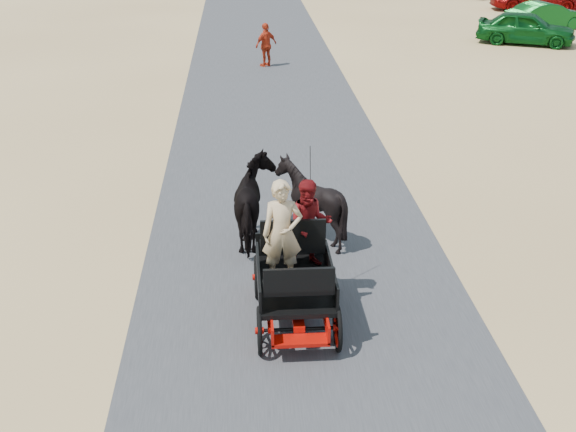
{
  "coord_description": "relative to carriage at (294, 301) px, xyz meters",
  "views": [
    {
      "loc": [
        -1.03,
        -9.56,
        6.79
      ],
      "look_at": [
        -0.2,
        2.44,
        1.2
      ],
      "focal_mm": 45.0,
      "sensor_mm": 36.0,
      "label": 1
    }
  ],
  "objects": [
    {
      "name": "car_b",
      "position": [
        14.65,
        25.67,
        0.31
      ],
      "size": [
        4.29,
        2.47,
        1.34
      ],
      "primitive_type": "imported",
      "rotation": [
        0.0,
        0.0,
        1.85
      ],
      "color": "#0C4C19",
      "rests_on": "ground"
    },
    {
      "name": "horse_left",
      "position": [
        -0.55,
        3.0,
        0.49
      ],
      "size": [
        0.91,
        2.01,
        1.7
      ],
      "primitive_type": "imported",
      "rotation": [
        0.0,
        0.0,
        3.14
      ],
      "color": "black",
      "rests_on": "ground"
    },
    {
      "name": "carriage",
      "position": [
        0.0,
        0.0,
        0.0
      ],
      "size": [
        1.3,
        2.4,
        0.72
      ],
      "primitive_type": null,
      "color": "black",
      "rests_on": "ground"
    },
    {
      "name": "car_a",
      "position": [
        12.29,
        22.16,
        0.38
      ],
      "size": [
        4.65,
        3.34,
        1.47
      ],
      "primitive_type": "imported",
      "rotation": [
        0.0,
        0.0,
        1.15
      ],
      "color": "#0C4C19",
      "rests_on": "ground"
    },
    {
      "name": "road",
      "position": [
        0.2,
        -0.84,
        -0.35
      ],
      "size": [
        6.0,
        140.0,
        0.01
      ],
      "primitive_type": "cube",
      "color": "#38383A",
      "rests_on": "ground"
    },
    {
      "name": "horse_right",
      "position": [
        0.55,
        3.0,
        0.49
      ],
      "size": [
        1.37,
        1.54,
        1.7
      ],
      "primitive_type": "imported",
      "rotation": [
        0.0,
        0.0,
        3.14
      ],
      "color": "black",
      "rests_on": "ground"
    },
    {
      "name": "pedestrian",
      "position": [
        0.29,
        18.59,
        0.5
      ],
      "size": [
        1.06,
        0.93,
        1.73
      ],
      "primitive_type": "imported",
      "rotation": [
        0.0,
        0.0,
        3.77
      ],
      "color": "#B22D14",
      "rests_on": "ground"
    },
    {
      "name": "ground",
      "position": [
        0.2,
        -0.84,
        -0.36
      ],
      "size": [
        140.0,
        140.0,
        0.0
      ],
      "primitive_type": "plane",
      "color": "tan"
    },
    {
      "name": "passenger_woman",
      "position": [
        0.3,
        0.6,
        1.15
      ],
      "size": [
        0.77,
        0.6,
        1.58
      ],
      "primitive_type": "imported",
      "color": "#660C0F",
      "rests_on": "carriage"
    },
    {
      "name": "driver_man",
      "position": [
        -0.2,
        0.05,
        1.26
      ],
      "size": [
        0.66,
        0.43,
        1.8
      ],
      "primitive_type": "imported",
      "color": "tan",
      "rests_on": "carriage"
    }
  ]
}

